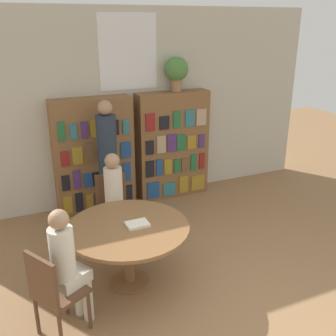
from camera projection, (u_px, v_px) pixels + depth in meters
wall_back at (129, 108)px, 6.15m from camera, size 6.40×0.07×3.00m
bookshelf_left at (94, 155)px, 5.96m from camera, size 1.19×0.34×1.74m
bookshelf_right at (172, 145)px, 6.46m from camera, size 1.19×0.34×1.74m
flower_vase at (176, 70)px, 6.07m from camera, size 0.37×0.37×0.53m
reading_table at (128, 235)px, 4.24m from camera, size 1.33×1.33×0.72m
chair_near_camera at (53, 291)px, 3.52m from camera, size 0.54×0.54×0.91m
chair_left_side at (113, 205)px, 5.17m from camera, size 0.44×0.44×0.91m
seated_reader_left at (115, 197)px, 4.93m from camera, size 0.27×0.37×1.27m
seated_reader_right at (68, 263)px, 3.60m from camera, size 0.39×0.35×1.26m
librarian_standing at (107, 150)px, 5.48m from camera, size 0.27×0.54×1.79m
open_book_on_table at (137, 224)px, 4.21m from camera, size 0.24×0.18×0.03m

